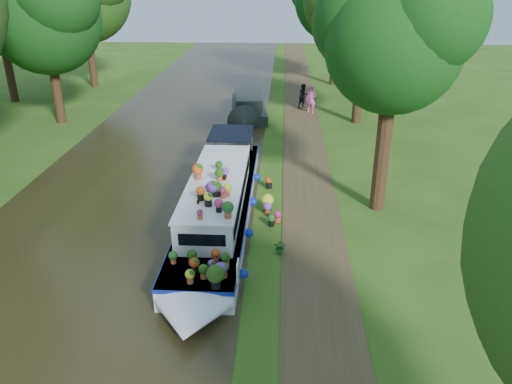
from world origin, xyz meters
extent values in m
plane|color=#2A5014|center=(0.00, 0.00, 0.00)|extent=(100.00, 100.00, 0.00)
cube|color=black|center=(-6.00, 0.00, 0.01)|extent=(10.00, 100.00, 0.02)
cube|color=#44381F|center=(1.20, 0.00, 0.01)|extent=(2.20, 100.00, 0.03)
cube|color=white|center=(-2.25, 2.00, 0.40)|extent=(2.20, 12.00, 0.75)
cube|color=navy|center=(-2.25, 2.00, 0.71)|extent=(2.24, 12.04, 0.12)
cube|color=white|center=(-2.25, 1.20, 1.29)|extent=(1.80, 7.00, 1.05)
cube|color=white|center=(-2.25, 1.20, 1.85)|extent=(1.90, 7.10, 0.06)
cube|color=black|center=(-1.34, 1.20, 1.37)|extent=(0.03, 6.40, 0.38)
cube|color=black|center=(-3.16, 1.20, 1.37)|extent=(0.03, 6.40, 0.38)
cube|color=black|center=(-2.25, 6.30, 1.92)|extent=(1.90, 2.40, 0.10)
cube|color=white|center=(-1.10, -3.40, 1.07)|extent=(0.04, 0.45, 0.55)
imported|color=#1E4412|center=(-2.55, -0.92, 2.06)|extent=(0.19, 0.14, 0.35)
imported|color=#1E4412|center=(-1.98, 1.09, 2.08)|extent=(0.27, 0.27, 0.40)
cylinder|color=black|center=(3.80, 3.00, 2.27)|extent=(0.56, 0.56, 4.55)
sphere|color=#0E3A11|center=(3.80, 3.00, 6.23)|extent=(4.80, 4.80, 4.80)
sphere|color=#0E3A11|center=(4.76, 2.28, 7.19)|extent=(3.60, 3.60, 3.60)
sphere|color=#0E3A11|center=(2.96, 3.84, 6.95)|extent=(3.84, 3.84, 3.84)
cylinder|color=black|center=(4.50, 15.00, 1.92)|extent=(0.56, 0.56, 3.85)
sphere|color=#1E4412|center=(4.50, 15.00, 5.95)|extent=(6.00, 6.00, 6.00)
sphere|color=#1E4412|center=(3.45, 16.05, 6.85)|extent=(4.80, 4.80, 4.80)
cylinder|color=black|center=(4.00, 26.00, 2.10)|extent=(0.56, 0.56, 4.20)
cylinder|color=black|center=(-13.50, 14.00, 1.92)|extent=(0.56, 0.56, 3.85)
sphere|color=#0E3A11|center=(-13.50, 14.00, 6.02)|extent=(6.20, 6.20, 6.20)
sphere|color=#0E3A11|center=(-14.59, 15.09, 6.95)|extent=(4.96, 4.96, 4.96)
cylinder|color=black|center=(-15.00, 24.00, 2.19)|extent=(0.56, 0.56, 4.38)
cylinder|color=black|center=(-19.00, 19.00, 2.10)|extent=(0.56, 0.56, 4.20)
cube|color=#222722|center=(-2.20, 16.63, 0.34)|extent=(2.74, 6.55, 0.64)
cube|color=#222722|center=(-2.20, 16.10, 1.03)|extent=(2.01, 3.87, 0.74)
imported|color=#E05C7D|center=(1.81, 16.95, 0.91)|extent=(0.73, 0.58, 1.75)
imported|color=black|center=(1.38, 18.16, 0.84)|extent=(0.99, 0.94, 1.61)
imported|color=#1B5C24|center=(0.05, -0.66, 0.24)|extent=(0.50, 0.45, 0.48)
camera|label=1|loc=(0.05, -14.92, 8.64)|focal=35.00mm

